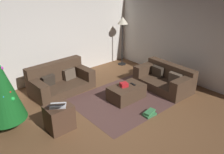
{
  "coord_description": "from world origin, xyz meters",
  "views": [
    {
      "loc": [
        -2.65,
        -2.92,
        2.9
      ],
      "look_at": [
        0.47,
        0.72,
        0.75
      ],
      "focal_mm": 35.88,
      "sensor_mm": 36.0,
      "label": 1
    }
  ],
  "objects_px": {
    "tv_remote": "(133,84)",
    "side_table": "(59,118)",
    "book_stack": "(149,113)",
    "laptop": "(57,105)",
    "couch_left": "(60,81)",
    "ottoman": "(126,92)",
    "gift_box": "(124,85)",
    "couch_right": "(165,79)",
    "christmas_tree": "(0,87)",
    "corner_lamp": "(123,24)"
  },
  "relations": [
    {
      "from": "ottoman",
      "to": "laptop",
      "type": "height_order",
      "value": "laptop"
    },
    {
      "from": "side_table",
      "to": "christmas_tree",
      "type": "bearing_deg",
      "value": 136.18
    },
    {
      "from": "couch_left",
      "to": "corner_lamp",
      "type": "xyz_separation_m",
      "value": [
        2.68,
        0.36,
        1.15
      ]
    },
    {
      "from": "couch_right",
      "to": "christmas_tree",
      "type": "relative_size",
      "value": 0.91
    },
    {
      "from": "ottoman",
      "to": "book_stack",
      "type": "distance_m",
      "value": 0.91
    },
    {
      "from": "book_stack",
      "to": "gift_box",
      "type": "bearing_deg",
      "value": 86.8
    },
    {
      "from": "gift_box",
      "to": "side_table",
      "type": "relative_size",
      "value": 0.33
    },
    {
      "from": "couch_left",
      "to": "ottoman",
      "type": "distance_m",
      "value": 1.88
    },
    {
      "from": "ottoman",
      "to": "christmas_tree",
      "type": "height_order",
      "value": "christmas_tree"
    },
    {
      "from": "couch_right",
      "to": "gift_box",
      "type": "height_order",
      "value": "couch_right"
    },
    {
      "from": "side_table",
      "to": "corner_lamp",
      "type": "bearing_deg",
      "value": 28.55
    },
    {
      "from": "corner_lamp",
      "to": "book_stack",
      "type": "bearing_deg",
      "value": -122.06
    },
    {
      "from": "tv_remote",
      "to": "laptop",
      "type": "xyz_separation_m",
      "value": [
        -2.13,
        -0.01,
        0.22
      ]
    },
    {
      "from": "tv_remote",
      "to": "side_table",
      "type": "bearing_deg",
      "value": -174.45
    },
    {
      "from": "side_table",
      "to": "book_stack",
      "type": "bearing_deg",
      "value": -26.3
    },
    {
      "from": "couch_right",
      "to": "corner_lamp",
      "type": "height_order",
      "value": "corner_lamp"
    },
    {
      "from": "couch_left",
      "to": "gift_box",
      "type": "relative_size",
      "value": 9.42
    },
    {
      "from": "laptop",
      "to": "tv_remote",
      "type": "bearing_deg",
      "value": 0.37
    },
    {
      "from": "couch_right",
      "to": "ottoman",
      "type": "relative_size",
      "value": 1.73
    },
    {
      "from": "couch_left",
      "to": "christmas_tree",
      "type": "xyz_separation_m",
      "value": [
        -1.66,
        -0.8,
        0.66
      ]
    },
    {
      "from": "tv_remote",
      "to": "side_table",
      "type": "height_order",
      "value": "side_table"
    },
    {
      "from": "laptop",
      "to": "corner_lamp",
      "type": "bearing_deg",
      "value": 28.94
    },
    {
      "from": "couch_right",
      "to": "book_stack",
      "type": "xyz_separation_m",
      "value": [
        -1.42,
        -0.66,
        -0.22
      ]
    },
    {
      "from": "tv_remote",
      "to": "couch_left",
      "type": "bearing_deg",
      "value": 134.07
    },
    {
      "from": "christmas_tree",
      "to": "corner_lamp",
      "type": "distance_m",
      "value": 4.53
    },
    {
      "from": "couch_left",
      "to": "couch_right",
      "type": "relative_size",
      "value": 1.06
    },
    {
      "from": "couch_left",
      "to": "laptop",
      "type": "height_order",
      "value": "couch_left"
    },
    {
      "from": "side_table",
      "to": "laptop",
      "type": "xyz_separation_m",
      "value": [
        -0.03,
        -0.05,
        0.33
      ]
    },
    {
      "from": "tv_remote",
      "to": "gift_box",
      "type": "bearing_deg",
      "value": 172.45
    },
    {
      "from": "gift_box",
      "to": "corner_lamp",
      "type": "height_order",
      "value": "corner_lamp"
    },
    {
      "from": "ottoman",
      "to": "side_table",
      "type": "height_order",
      "value": "side_table"
    },
    {
      "from": "christmas_tree",
      "to": "book_stack",
      "type": "distance_m",
      "value": 3.19
    },
    {
      "from": "side_table",
      "to": "book_stack",
      "type": "xyz_separation_m",
      "value": [
        1.79,
        -0.88,
        -0.22
      ]
    },
    {
      "from": "couch_left",
      "to": "side_table",
      "type": "height_order",
      "value": "couch_left"
    },
    {
      "from": "christmas_tree",
      "to": "laptop",
      "type": "height_order",
      "value": "christmas_tree"
    },
    {
      "from": "ottoman",
      "to": "book_stack",
      "type": "height_order",
      "value": "ottoman"
    },
    {
      "from": "corner_lamp",
      "to": "couch_right",
      "type": "bearing_deg",
      "value": -99.07
    },
    {
      "from": "gift_box",
      "to": "christmas_tree",
      "type": "distance_m",
      "value": 2.79
    },
    {
      "from": "tv_remote",
      "to": "laptop",
      "type": "relative_size",
      "value": 0.32
    },
    {
      "from": "christmas_tree",
      "to": "couch_left",
      "type": "bearing_deg",
      "value": 25.77
    },
    {
      "from": "book_stack",
      "to": "tv_remote",
      "type": "bearing_deg",
      "value": 69.85
    },
    {
      "from": "couch_right",
      "to": "laptop",
      "type": "xyz_separation_m",
      "value": [
        -3.24,
        0.17,
        0.34
      ]
    },
    {
      "from": "christmas_tree",
      "to": "book_stack",
      "type": "relative_size",
      "value": 5.36
    },
    {
      "from": "side_table",
      "to": "laptop",
      "type": "relative_size",
      "value": 1.09
    },
    {
      "from": "laptop",
      "to": "couch_left",
      "type": "bearing_deg",
      "value": 60.88
    },
    {
      "from": "couch_right",
      "to": "tv_remote",
      "type": "relative_size",
      "value": 10.0
    },
    {
      "from": "side_table",
      "to": "book_stack",
      "type": "relative_size",
      "value": 1.66
    },
    {
      "from": "couch_right",
      "to": "ottoman",
      "type": "bearing_deg",
      "value": 82.38
    },
    {
      "from": "laptop",
      "to": "corner_lamp",
      "type": "height_order",
      "value": "corner_lamp"
    },
    {
      "from": "christmas_tree",
      "to": "book_stack",
      "type": "height_order",
      "value": "christmas_tree"
    }
  ]
}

